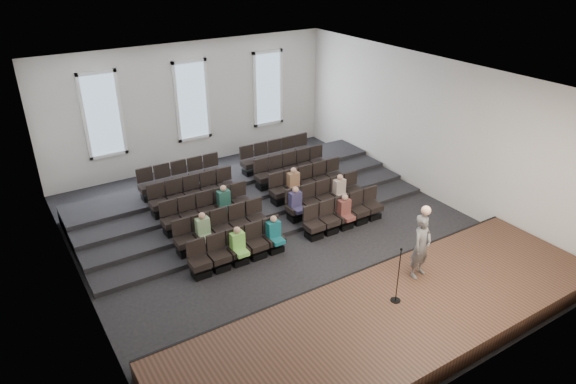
% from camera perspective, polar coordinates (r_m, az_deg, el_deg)
% --- Properties ---
extents(ground, '(14.00, 14.00, 0.00)m').
position_cam_1_polar(ground, '(16.38, -0.41, -4.86)').
color(ground, black).
rests_on(ground, ground).
extents(ceiling, '(12.00, 14.00, 0.02)m').
position_cam_1_polar(ceiling, '(14.44, -0.47, 12.42)').
color(ceiling, white).
rests_on(ceiling, ground).
extents(wall_back, '(12.00, 0.04, 5.00)m').
position_cam_1_polar(wall_back, '(21.19, -10.64, 9.46)').
color(wall_back, silver).
rests_on(wall_back, ground).
extents(wall_front, '(12.00, 0.04, 5.00)m').
position_cam_1_polar(wall_front, '(10.68, 20.15, -9.55)').
color(wall_front, silver).
rests_on(wall_front, ground).
extents(wall_left, '(0.04, 14.00, 5.00)m').
position_cam_1_polar(wall_left, '(13.40, -22.89, -2.42)').
color(wall_left, silver).
rests_on(wall_left, ground).
extents(wall_right, '(0.04, 14.00, 5.00)m').
position_cam_1_polar(wall_right, '(18.90, 15.38, 6.91)').
color(wall_right, silver).
rests_on(wall_right, ground).
extents(stage, '(11.80, 3.60, 0.50)m').
position_cam_1_polar(stage, '(12.98, 11.92, -13.69)').
color(stage, '#4C2F20').
rests_on(stage, ground).
extents(stage_lip, '(11.80, 0.06, 0.52)m').
position_cam_1_polar(stage_lip, '(13.99, 6.92, -9.91)').
color(stage_lip, black).
rests_on(stage_lip, ground).
extents(risers, '(11.80, 4.80, 0.60)m').
position_cam_1_polar(risers, '(18.73, -5.54, -0.08)').
color(risers, black).
rests_on(risers, ground).
extents(seating_rows, '(6.80, 4.70, 1.67)m').
position_cam_1_polar(seating_rows, '(17.22, -3.12, -0.67)').
color(seating_rows, black).
rests_on(seating_rows, ground).
extents(windows, '(8.44, 0.10, 3.24)m').
position_cam_1_polar(windows, '(21.07, -10.62, 9.93)').
color(windows, white).
rests_on(windows, wall_back).
extents(audience, '(5.45, 2.64, 1.10)m').
position_cam_1_polar(audience, '(16.22, -1.01, -1.91)').
color(audience, '#81D756').
rests_on(audience, seating_rows).
extents(speaker, '(0.72, 0.55, 1.77)m').
position_cam_1_polar(speaker, '(13.68, 14.59, -5.85)').
color(speaker, '#5D5A58').
rests_on(speaker, stage).
extents(mic_stand, '(0.25, 0.25, 1.52)m').
position_cam_1_polar(mic_stand, '(12.87, 12.03, -10.13)').
color(mic_stand, black).
rests_on(mic_stand, stage).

